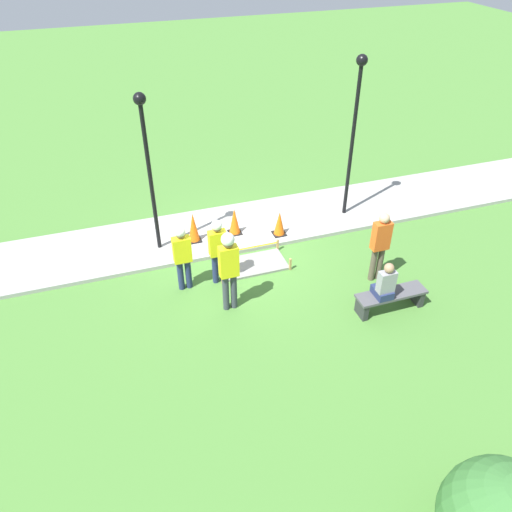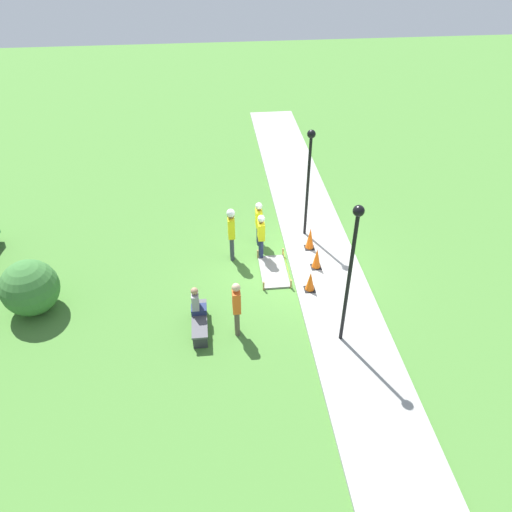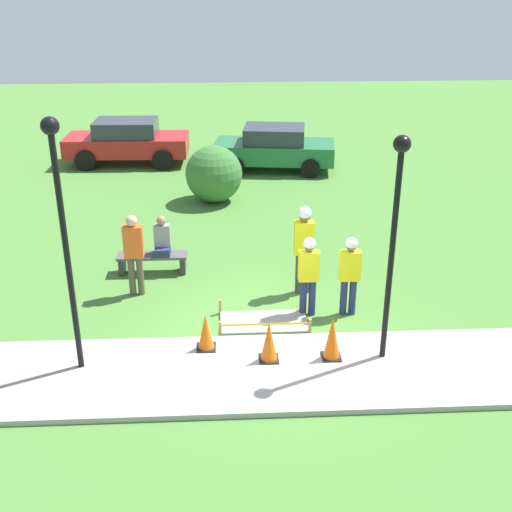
% 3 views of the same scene
% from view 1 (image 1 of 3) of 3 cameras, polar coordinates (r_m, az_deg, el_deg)
% --- Properties ---
extents(ground_plane, '(60.00, 60.00, 0.00)m').
position_cam_1_polar(ground_plane, '(12.68, -1.89, 0.25)').
color(ground_plane, '#477A33').
extents(sidewalk, '(28.00, 2.31, 0.10)m').
position_cam_1_polar(sidewalk, '(13.58, -3.32, 3.11)').
color(sidewalk, '#9E9E99').
rests_on(sidewalk, ground_plane).
extents(wet_concrete_patch, '(1.75, 0.92, 0.32)m').
position_cam_1_polar(wet_concrete_patch, '(12.24, -0.54, -1.00)').
color(wet_concrete_patch, gray).
rests_on(wet_concrete_patch, ground_plane).
extents(traffic_cone_near_patch, '(0.34, 0.34, 0.68)m').
position_cam_1_polar(traffic_cone_near_patch, '(13.09, 2.69, 3.77)').
color(traffic_cone_near_patch, black).
rests_on(traffic_cone_near_patch, sidewalk).
extents(traffic_cone_far_patch, '(0.34, 0.34, 0.74)m').
position_cam_1_polar(traffic_cone_far_patch, '(13.12, -2.47, 4.02)').
color(traffic_cone_far_patch, black).
rests_on(traffic_cone_far_patch, sidewalk).
extents(traffic_cone_sidewalk_edge, '(0.34, 0.34, 0.82)m').
position_cam_1_polar(traffic_cone_sidewalk_edge, '(12.88, -7.16, 3.29)').
color(traffic_cone_sidewalk_edge, black).
rests_on(traffic_cone_sidewalk_edge, sidewalk).
extents(park_bench, '(1.57, 0.44, 0.45)m').
position_cam_1_polar(park_bench, '(11.23, 15.14, -4.61)').
color(park_bench, '#2D2D33').
rests_on(park_bench, ground_plane).
extents(person_seated_on_bench, '(0.36, 0.44, 0.89)m').
position_cam_1_polar(person_seated_on_bench, '(10.78, 14.55, -3.10)').
color(person_seated_on_bench, navy).
rests_on(person_seated_on_bench, park_bench).
extents(worker_supervisor, '(0.40, 0.28, 1.95)m').
position_cam_1_polar(worker_supervisor, '(10.34, -3.13, -0.93)').
color(worker_supervisor, '#383D47').
rests_on(worker_supervisor, ground_plane).
extents(worker_assistant, '(0.40, 0.24, 1.66)m').
position_cam_1_polar(worker_assistant, '(11.14, -8.42, 0.31)').
color(worker_assistant, navy).
rests_on(worker_assistant, ground_plane).
extents(worker_trainee, '(0.40, 0.24, 1.67)m').
position_cam_1_polar(worker_trainee, '(11.25, -4.39, 1.07)').
color(worker_trainee, navy).
rests_on(worker_trainee, ground_plane).
extents(bystander_in_orange_shirt, '(0.40, 0.24, 1.79)m').
position_cam_1_polar(bystander_in_orange_shirt, '(11.61, 14.00, 1.47)').
color(bystander_in_orange_shirt, brown).
rests_on(bystander_in_orange_shirt, ground_plane).
extents(lamppost_near, '(0.28, 0.28, 3.95)m').
position_cam_1_polar(lamppost_near, '(11.75, -12.36, 11.45)').
color(lamppost_near, black).
rests_on(lamppost_near, sidewalk).
extents(lamppost_far, '(0.28, 0.28, 4.30)m').
position_cam_1_polar(lamppost_far, '(13.25, 11.27, 15.29)').
color(lamppost_far, black).
rests_on(lamppost_far, sidewalk).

